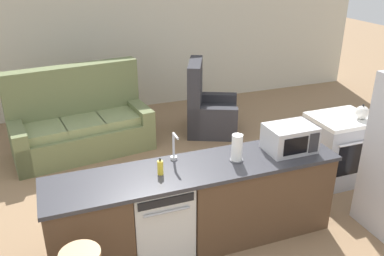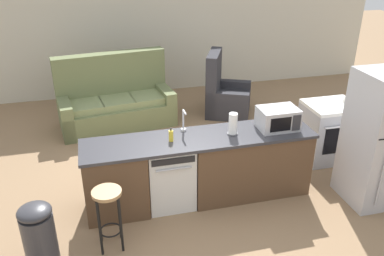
{
  "view_description": "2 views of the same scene",
  "coord_description": "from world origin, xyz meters",
  "px_view_note": "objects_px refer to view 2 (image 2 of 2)",
  "views": [
    {
      "loc": [
        -1.1,
        -3.22,
        2.85
      ],
      "look_at": [
        0.26,
        0.43,
        1.12
      ],
      "focal_mm": 38.0,
      "sensor_mm": 36.0,
      "label": 1
    },
    {
      "loc": [
        -1.06,
        -4.33,
        3.2
      ],
      "look_at": [
        0.07,
        0.06,
        1.01
      ],
      "focal_mm": 38.0,
      "sensor_mm": 36.0,
      "label": 2
    }
  ],
  "objects_px": {
    "stove_range": "(328,131)",
    "soap_bottle": "(171,136)",
    "couch": "(115,103)",
    "kettle": "(349,101)",
    "dishwasher": "(169,174)",
    "bar_stool": "(108,207)",
    "microwave": "(278,118)",
    "trash_bin": "(39,235)",
    "armchair": "(224,96)",
    "refrigerator": "(381,139)",
    "paper_towel_roll": "(233,124)"
  },
  "relations": [
    {
      "from": "stove_range",
      "to": "soap_bottle",
      "type": "bearing_deg",
      "value": -167.77
    },
    {
      "from": "stove_range",
      "to": "paper_towel_roll",
      "type": "relative_size",
      "value": 3.19
    },
    {
      "from": "kettle",
      "to": "bar_stool",
      "type": "bearing_deg",
      "value": -163.17
    },
    {
      "from": "soap_bottle",
      "to": "trash_bin",
      "type": "distance_m",
      "value": 1.82
    },
    {
      "from": "paper_towel_roll",
      "to": "armchair",
      "type": "relative_size",
      "value": 0.24
    },
    {
      "from": "refrigerator",
      "to": "trash_bin",
      "type": "xyz_separation_m",
      "value": [
        -4.13,
        -0.19,
        -0.49
      ]
    },
    {
      "from": "kettle",
      "to": "dishwasher",
      "type": "bearing_deg",
      "value": -171.32
    },
    {
      "from": "microwave",
      "to": "bar_stool",
      "type": "bearing_deg",
      "value": -163.7
    },
    {
      "from": "couch",
      "to": "kettle",
      "type": "bearing_deg",
      "value": -34.7
    },
    {
      "from": "soap_bottle",
      "to": "refrigerator",
      "type": "bearing_deg",
      "value": -11.93
    },
    {
      "from": "dishwasher",
      "to": "couch",
      "type": "relative_size",
      "value": 0.4
    },
    {
      "from": "microwave",
      "to": "paper_towel_roll",
      "type": "xyz_separation_m",
      "value": [
        -0.62,
        -0.01,
        -0.0
      ]
    },
    {
      "from": "kettle",
      "to": "couch",
      "type": "xyz_separation_m",
      "value": [
        -3.23,
        2.24,
        -0.59
      ]
    },
    {
      "from": "paper_towel_roll",
      "to": "kettle",
      "type": "height_order",
      "value": "paper_towel_roll"
    },
    {
      "from": "bar_stool",
      "to": "couch",
      "type": "height_order",
      "value": "couch"
    },
    {
      "from": "dishwasher",
      "to": "paper_towel_roll",
      "type": "distance_m",
      "value": 1.03
    },
    {
      "from": "microwave",
      "to": "trash_bin",
      "type": "xyz_separation_m",
      "value": [
        -2.97,
        -0.74,
        -0.66
      ]
    },
    {
      "from": "trash_bin",
      "to": "couch",
      "type": "distance_m",
      "value": 3.56
    },
    {
      "from": "refrigerator",
      "to": "paper_towel_roll",
      "type": "relative_size",
      "value": 6.16
    },
    {
      "from": "stove_range",
      "to": "bar_stool",
      "type": "distance_m",
      "value": 3.61
    },
    {
      "from": "stove_range",
      "to": "kettle",
      "type": "distance_m",
      "value": 0.57
    },
    {
      "from": "soap_bottle",
      "to": "paper_towel_roll",
      "type": "bearing_deg",
      "value": -0.47
    },
    {
      "from": "trash_bin",
      "to": "armchair",
      "type": "relative_size",
      "value": 0.62
    },
    {
      "from": "stove_range",
      "to": "soap_bottle",
      "type": "height_order",
      "value": "soap_bottle"
    },
    {
      "from": "refrigerator",
      "to": "soap_bottle",
      "type": "height_order",
      "value": "refrigerator"
    },
    {
      "from": "dishwasher",
      "to": "stove_range",
      "type": "bearing_deg",
      "value": 11.91
    },
    {
      "from": "stove_range",
      "to": "couch",
      "type": "distance_m",
      "value": 3.72
    },
    {
      "from": "dishwasher",
      "to": "stove_range",
      "type": "distance_m",
      "value": 2.66
    },
    {
      "from": "couch",
      "to": "armchair",
      "type": "height_order",
      "value": "couch"
    },
    {
      "from": "trash_bin",
      "to": "paper_towel_roll",
      "type": "bearing_deg",
      "value": 17.19
    },
    {
      "from": "soap_bottle",
      "to": "stove_range",
      "type": "bearing_deg",
      "value": 12.23
    },
    {
      "from": "paper_towel_roll",
      "to": "trash_bin",
      "type": "xyz_separation_m",
      "value": [
        -2.35,
        -0.73,
        -0.66
      ]
    },
    {
      "from": "paper_towel_roll",
      "to": "kettle",
      "type": "bearing_deg",
      "value": 12.67
    },
    {
      "from": "bar_stool",
      "to": "trash_bin",
      "type": "height_order",
      "value": "same"
    },
    {
      "from": "refrigerator",
      "to": "microwave",
      "type": "bearing_deg",
      "value": 154.68
    },
    {
      "from": "microwave",
      "to": "armchair",
      "type": "height_order",
      "value": "armchair"
    },
    {
      "from": "soap_bottle",
      "to": "armchair",
      "type": "distance_m",
      "value": 3.12
    },
    {
      "from": "trash_bin",
      "to": "armchair",
      "type": "distance_m",
      "value": 4.59
    },
    {
      "from": "bar_stool",
      "to": "couch",
      "type": "bearing_deg",
      "value": 84.18
    },
    {
      "from": "stove_range",
      "to": "couch",
      "type": "relative_size",
      "value": 0.43
    },
    {
      "from": "stove_range",
      "to": "trash_bin",
      "type": "bearing_deg",
      "value": -162.64
    },
    {
      "from": "dishwasher",
      "to": "microwave",
      "type": "xyz_separation_m",
      "value": [
        1.44,
        -0.0,
        0.62
      ]
    },
    {
      "from": "bar_stool",
      "to": "dishwasher",
      "type": "bearing_deg",
      "value": 39.37
    },
    {
      "from": "refrigerator",
      "to": "soap_bottle",
      "type": "relative_size",
      "value": 9.87
    },
    {
      "from": "refrigerator",
      "to": "dishwasher",
      "type": "bearing_deg",
      "value": 168.07
    },
    {
      "from": "stove_range",
      "to": "trash_bin",
      "type": "xyz_separation_m",
      "value": [
        -4.13,
        -1.29,
        -0.07
      ]
    },
    {
      "from": "stove_range",
      "to": "refrigerator",
      "type": "xyz_separation_m",
      "value": [
        -0.0,
        -1.1,
        0.42
      ]
    },
    {
      "from": "refrigerator",
      "to": "microwave",
      "type": "xyz_separation_m",
      "value": [
        -1.16,
        0.55,
        0.17
      ]
    },
    {
      "from": "paper_towel_roll",
      "to": "trash_bin",
      "type": "bearing_deg",
      "value": -162.81
    },
    {
      "from": "refrigerator",
      "to": "bar_stool",
      "type": "height_order",
      "value": "refrigerator"
    }
  ]
}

